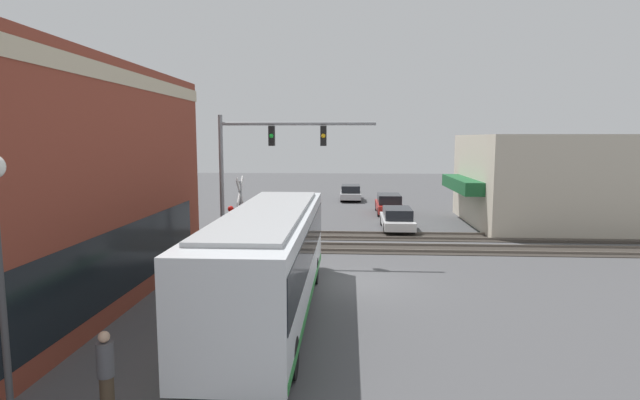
{
  "coord_description": "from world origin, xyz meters",
  "views": [
    {
      "loc": [
        -18.87,
        0.33,
        5.58
      ],
      "look_at": [
        5.28,
        1.76,
        2.56
      ],
      "focal_mm": 28.0,
      "sensor_mm": 36.0,
      "label": 1
    }
  ],
  "objects_px": {
    "city_bus": "(269,258)",
    "streetlamp": "(0,279)",
    "parked_car_white": "(397,219)",
    "crossing_signal": "(240,209)",
    "parked_car_silver": "(351,193)",
    "parked_car_red": "(389,205)",
    "pedestrian_by_lamp": "(106,373)"
  },
  "relations": [
    {
      "from": "city_bus",
      "to": "streetlamp",
      "type": "bearing_deg",
      "value": 153.24
    },
    {
      "from": "parked_car_white",
      "to": "streetlamp",
      "type": "bearing_deg",
      "value": 158.17
    },
    {
      "from": "crossing_signal",
      "to": "parked_car_silver",
      "type": "distance_m",
      "value": 22.61
    },
    {
      "from": "streetlamp",
      "to": "parked_car_silver",
      "type": "height_order",
      "value": "streetlamp"
    },
    {
      "from": "crossing_signal",
      "to": "parked_car_red",
      "type": "distance_m",
      "value": 16.22
    },
    {
      "from": "streetlamp",
      "to": "pedestrian_by_lamp",
      "type": "bearing_deg",
      "value": -45.02
    },
    {
      "from": "streetlamp",
      "to": "parked_car_red",
      "type": "bearing_deg",
      "value": -17.27
    },
    {
      "from": "city_bus",
      "to": "parked_car_red",
      "type": "distance_m",
      "value": 22.42
    },
    {
      "from": "streetlamp",
      "to": "parked_car_white",
      "type": "bearing_deg",
      "value": -21.83
    },
    {
      "from": "city_bus",
      "to": "crossing_signal",
      "type": "height_order",
      "value": "crossing_signal"
    },
    {
      "from": "city_bus",
      "to": "parked_car_silver",
      "type": "height_order",
      "value": "city_bus"
    },
    {
      "from": "city_bus",
      "to": "parked_car_silver",
      "type": "relative_size",
      "value": 2.56
    },
    {
      "from": "parked_car_white",
      "to": "parked_car_red",
      "type": "bearing_deg",
      "value": -0.0
    },
    {
      "from": "crossing_signal",
      "to": "streetlamp",
      "type": "distance_m",
      "value": 14.75
    },
    {
      "from": "city_bus",
      "to": "parked_car_red",
      "type": "bearing_deg",
      "value": -13.96
    },
    {
      "from": "city_bus",
      "to": "crossing_signal",
      "type": "distance_m",
      "value": 8.14
    },
    {
      "from": "parked_car_white",
      "to": "pedestrian_by_lamp",
      "type": "relative_size",
      "value": 2.62
    },
    {
      "from": "parked_car_silver",
      "to": "pedestrian_by_lamp",
      "type": "height_order",
      "value": "pedestrian_by_lamp"
    },
    {
      "from": "parked_car_red",
      "to": "parked_car_silver",
      "type": "relative_size",
      "value": 1.03
    },
    {
      "from": "city_bus",
      "to": "streetlamp",
      "type": "distance_m",
      "value": 7.94
    },
    {
      "from": "parked_car_white",
      "to": "crossing_signal",
      "type": "bearing_deg",
      "value": 133.54
    },
    {
      "from": "city_bus",
      "to": "parked_car_red",
      "type": "relative_size",
      "value": 2.49
    },
    {
      "from": "parked_car_red",
      "to": "pedestrian_by_lamp",
      "type": "distance_m",
      "value": 28.62
    },
    {
      "from": "city_bus",
      "to": "crossing_signal",
      "type": "relative_size",
      "value": 3.07
    },
    {
      "from": "parked_car_red",
      "to": "pedestrian_by_lamp",
      "type": "bearing_deg",
      "value": 164.27
    },
    {
      "from": "streetlamp",
      "to": "parked_car_silver",
      "type": "relative_size",
      "value": 1.16
    },
    {
      "from": "crossing_signal",
      "to": "streetlamp",
      "type": "bearing_deg",
      "value": 176.34
    },
    {
      "from": "crossing_signal",
      "to": "parked_car_white",
      "type": "relative_size",
      "value": 0.82
    },
    {
      "from": "crossing_signal",
      "to": "pedestrian_by_lamp",
      "type": "xyz_separation_m",
      "value": [
        -13.53,
        -0.23,
        -1.38
      ]
    },
    {
      "from": "parked_car_white",
      "to": "parked_car_red",
      "type": "distance_m",
      "value": 6.43
    },
    {
      "from": "city_bus",
      "to": "pedestrian_by_lamp",
      "type": "relative_size",
      "value": 6.55
    },
    {
      "from": "streetlamp",
      "to": "pedestrian_by_lamp",
      "type": "height_order",
      "value": "streetlamp"
    }
  ]
}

